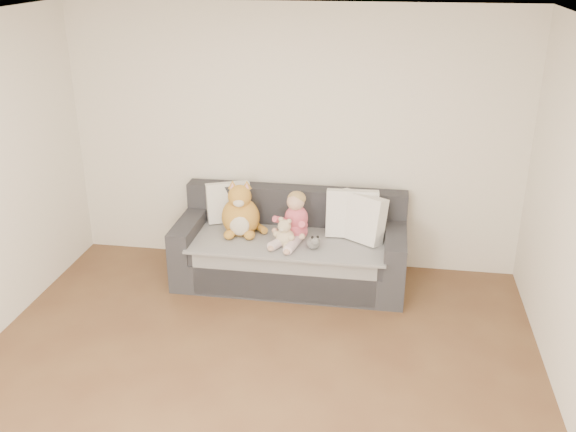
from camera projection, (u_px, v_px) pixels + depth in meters
The scene contains 10 objects.
room_shell at pixel (247, 222), 4.40m from camera, with size 5.00×5.00×5.00m.
sofa at pixel (291, 250), 6.27m from camera, with size 2.20×0.94×0.85m.
cushion_left at pixel (228, 202), 6.46m from camera, with size 0.48×0.35×0.41m.
cushion_right_back at pixel (352, 213), 6.12m from camera, with size 0.50×0.25×0.47m.
cushion_right_front at pixel (360, 217), 6.04m from camera, with size 0.53×0.45×0.46m.
toddler at pixel (294, 221), 6.01m from camera, with size 0.34×0.50×0.49m.
plush_cat at pixel (241, 214), 6.16m from camera, with size 0.46×0.41×0.57m.
teddy_bear at pixel (285, 235), 5.94m from camera, with size 0.21×0.18×0.28m.
plush_cow at pixel (314, 242), 5.90m from camera, with size 0.12×0.18×0.15m.
sippy_cup at pixel (290, 241), 5.95m from camera, with size 0.09×0.07×0.10m.
Camera 1 is at (0.93, -3.53, 3.04)m, focal length 40.00 mm.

